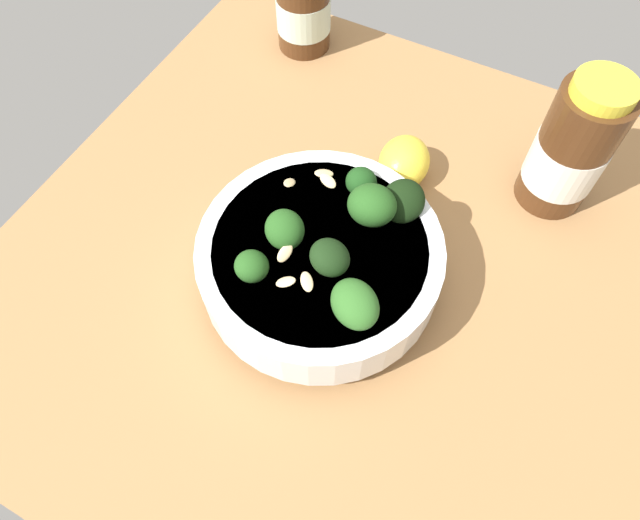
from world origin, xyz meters
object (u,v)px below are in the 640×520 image
Objects in this scene: bowl_of_broccoli at (322,258)px; bottle_short at (571,150)px; lemon_wedge at (404,162)px; bottle_tall at (303,9)px.

bowl_of_broccoli is 1.46× the size of bottle_short.
bottle_short is (14.68, 5.04, 4.46)cm from lemon_wedge.
bottle_short is (16.39, 20.46, 2.58)cm from bowl_of_broccoli.
lemon_wedge is 16.15cm from bottle_short.
bottle_short is (34.27, -9.12, 1.81)cm from bottle_tall.
lemon_wedge is 24.33cm from bottle_tall.
bottle_tall is at bearing 165.10° from bottle_short.
bowl_of_broccoli is 1.88× the size of bottle_tall.
bottle_tall is (-17.89, 29.58, 0.77)cm from bowl_of_broccoli.
bowl_of_broccoli is 3.46× the size of lemon_wedge.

